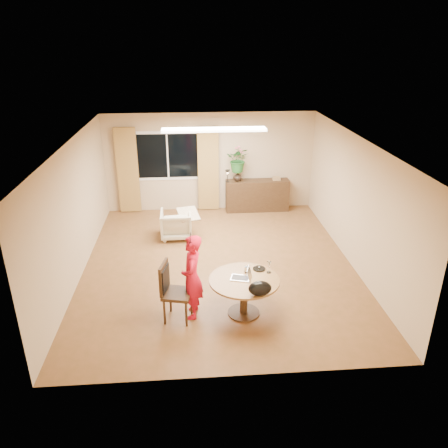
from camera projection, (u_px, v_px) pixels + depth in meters
name	position (u px, v px, depth m)	size (l,w,h in m)	color
floor	(219.00, 264.00, 9.08)	(6.50, 6.50, 0.00)	brown
ceiling	(218.00, 141.00, 8.05)	(6.50, 6.50, 0.00)	white
wall_back	(210.00, 162.00, 11.54)	(5.50, 5.50, 0.00)	tan
wall_left	(75.00, 210.00, 8.36)	(6.50, 6.50, 0.00)	tan
wall_right	(355.00, 202.00, 8.77)	(6.50, 6.50, 0.00)	tan
window	(168.00, 156.00, 11.36)	(1.70, 0.03, 1.30)	white
curtain_left	(128.00, 171.00, 11.35)	(0.55, 0.08, 2.25)	olive
curtain_right	(208.00, 169.00, 11.51)	(0.55, 0.08, 2.25)	olive
ceiling_panel	(214.00, 130.00, 9.16)	(2.20, 0.35, 0.05)	white
dining_table	(244.00, 287.00, 7.28)	(1.18, 1.18, 0.67)	brown
dining_chair	(177.00, 292.00, 7.15)	(0.49, 0.45, 1.03)	#301D10
child	(192.00, 277.00, 7.16)	(0.35, 0.54, 1.47)	red
laptop	(240.00, 273.00, 7.20)	(0.33, 0.22, 0.22)	#B7B7BC
tumbler	(247.00, 270.00, 7.41)	(0.07, 0.07, 0.11)	white
wine_glass	(269.00, 267.00, 7.38)	(0.08, 0.08, 0.22)	white
pot_lid	(259.00, 268.00, 7.52)	(0.22, 0.22, 0.04)	white
handbag	(260.00, 288.00, 6.73)	(0.37, 0.21, 0.24)	black
armchair	(176.00, 224.00, 10.20)	(0.70, 0.72, 0.66)	beige
throw	(188.00, 211.00, 10.05)	(0.45, 0.55, 0.03)	beige
sideboard	(257.00, 195.00, 11.76)	(1.68, 0.41, 0.84)	#301D10
vase	(238.00, 176.00, 11.51)	(0.24, 0.24, 0.25)	black
bouquet	(238.00, 160.00, 11.33)	(0.59, 0.51, 0.66)	#336325
book_stack	(276.00, 178.00, 11.61)	(0.21, 0.16, 0.09)	brown
desk_lamp	(228.00, 176.00, 11.42)	(0.14, 0.14, 0.34)	black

